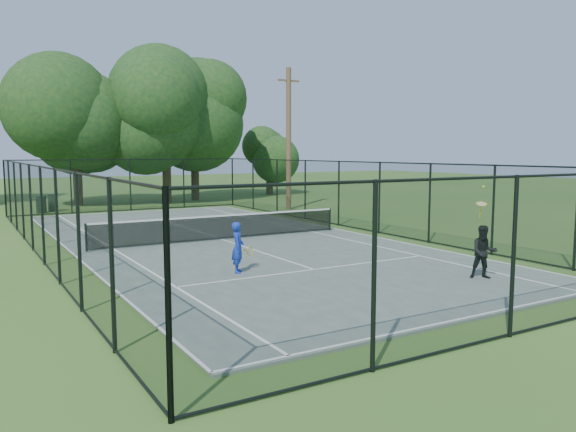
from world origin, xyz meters
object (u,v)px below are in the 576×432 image
trash_bin_right (53,203)px  utility_pole (289,138)px  player_black (484,252)px  player_blue (238,247)px  tennis_net (222,226)px  trash_bin_left (41,204)px

trash_bin_right → utility_pole: (12.24, -5.91, 3.69)m
player_black → player_blue: bearing=143.1°
tennis_net → trash_bin_left: tennis_net is taller
utility_pole → player_black: utility_pole is taller
tennis_net → utility_pole: utility_pole is taller
player_black → trash_bin_left: bearing=108.3°
player_blue → utility_pole: bearing=54.8°
player_black → trash_bin_right: bearing=106.4°
trash_bin_left → utility_pole: utility_pole is taller
trash_bin_left → player_blue: size_ratio=0.68×
trash_bin_right → player_black: size_ratio=0.41×
trash_bin_left → player_blue: player_blue is taller
tennis_net → trash_bin_right: 15.42m
player_blue → tennis_net: bearing=70.2°
tennis_net → player_black: (3.26, -9.62, 0.20)m
trash_bin_right → trash_bin_left: bearing=-138.8°
tennis_net → trash_bin_left: 15.03m
trash_bin_left → player_black: size_ratio=0.39×
utility_pole → player_blue: utility_pole is taller
tennis_net → player_black: player_black is taller
trash_bin_left → trash_bin_right: trash_bin_right is taller
tennis_net → trash_bin_left: size_ratio=10.49×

